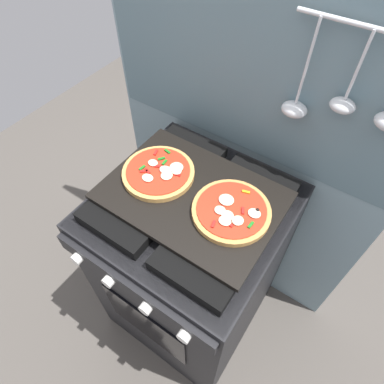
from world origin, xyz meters
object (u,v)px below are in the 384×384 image
Objects in this scene: pizza_left at (159,172)px; pizza_right at (231,211)px; baking_tray at (192,196)px; stove at (192,264)px.

pizza_right is at bearing -0.32° from pizza_left.
baking_tray is at bearing -177.93° from pizza_right.
pizza_left is at bearing 176.55° from stove.
pizza_left is (-0.13, 0.01, 0.48)m from stove.
baking_tray is (0.00, 0.00, 0.46)m from stove.
pizza_right is (0.14, 0.01, 0.48)m from stove.
stove is 3.87× the size of pizza_right.
pizza_left is (-0.13, 0.01, 0.02)m from baking_tray.
baking_tray is at bearing -2.75° from pizza_left.
pizza_left is at bearing 177.25° from baking_tray.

